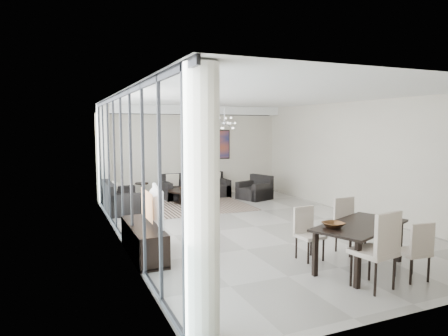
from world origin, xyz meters
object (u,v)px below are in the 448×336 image
dining_table (360,230)px  sofa_main (196,189)px  tv_console (144,240)px  television (151,205)px  coffee_table (187,195)px

dining_table → sofa_main: bearing=92.4°
tv_console → television: bearing=16.4°
tv_console → television: television is taller
sofa_main → dining_table: (0.30, -7.09, 0.38)m
coffee_table → tv_console: bearing=-116.7°
television → coffee_table: bearing=-18.3°
sofa_main → television: bearing=-117.0°
sofa_main → dining_table: 7.11m
sofa_main → dining_table: sofa_main is taller
sofa_main → tv_console: bearing=-118.2°
sofa_main → dining_table: size_ratio=1.08×
coffee_table → dining_table: size_ratio=0.57×
tv_console → television: size_ratio=1.57×
coffee_table → tv_console: tv_console is taller
sofa_main → tv_console: sofa_main is taller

